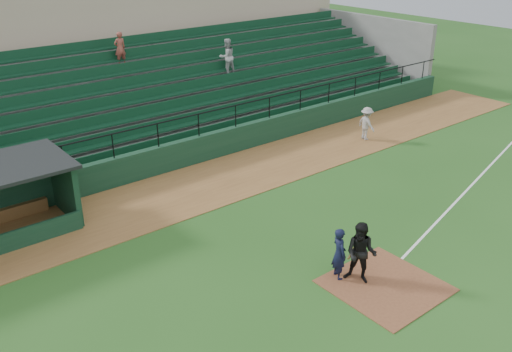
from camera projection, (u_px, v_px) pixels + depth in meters
ground at (359, 271)px, 16.88m from camera, size 90.00×90.00×0.00m
warning_track at (210, 183)px, 22.56m from camera, size 40.00×4.00×0.03m
home_plate_dirt at (385, 285)px, 16.17m from camera, size 3.00×3.00×0.03m
foul_line at (470, 187)px, 22.30m from camera, size 17.49×4.44×0.01m
stadium_structure at (112, 86)px, 27.62m from camera, size 38.00×13.08×6.40m
batter_at_plate at (339, 254)px, 16.23m from camera, size 1.08×0.72×1.65m
umpire at (361, 253)px, 16.01m from camera, size 1.07×1.15×1.91m
runner at (366, 123)px, 26.86m from camera, size 0.75×1.12×1.61m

